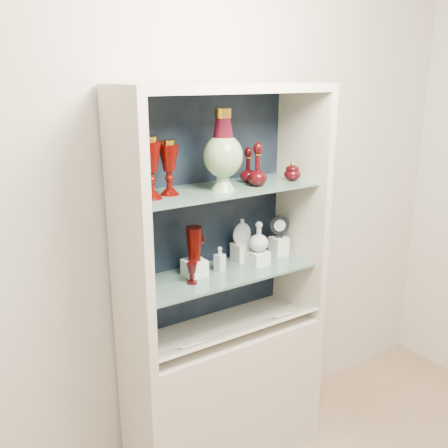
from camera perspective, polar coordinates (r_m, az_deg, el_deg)
wall_back at (r=2.50m, az=-2.78°, el=3.39°), size 3.50×0.02×2.80m
cabinet_base at (r=2.76m, az=0.00°, el=-18.76°), size 1.00×0.40×0.75m
cabinet_back_panel at (r=2.50m, az=-2.41°, el=1.58°), size 0.98×0.02×1.15m
cabinet_side_left at (r=2.13m, az=-10.85°, el=-1.38°), size 0.04×0.40×1.15m
cabinet_side_right at (r=2.63m, az=8.77°, el=2.16°), size 0.04×0.40×1.15m
cabinet_top_cap at (r=2.25m, az=0.00°, el=15.30°), size 1.00×0.40×0.04m
shelf_lower at (r=2.45m, az=-0.26°, el=-5.64°), size 0.92×0.34×0.01m
shelf_upper at (r=2.32m, az=-0.27°, el=4.00°), size 0.92×0.34×0.01m
label_ledge at (r=2.47m, az=1.44°, el=-12.28°), size 0.92×0.17×0.09m
label_card_0 at (r=2.61m, az=6.47°, el=-10.32°), size 0.10×0.06×0.03m
label_card_1 at (r=2.34m, az=-3.97°, el=-13.63°), size 0.10×0.06×0.03m
pedestal_lamp_left at (r=2.18m, az=-6.30°, el=6.41°), size 0.11×0.11×0.24m
pedestal_lamp_right at (r=2.11m, az=-8.41°, el=6.35°), size 0.13×0.13×0.26m
enamel_urn at (r=2.24m, az=-0.10°, el=8.44°), size 0.23×0.23×0.37m
ruby_decanter_a at (r=2.35m, az=3.87°, el=7.10°), size 0.11×0.11×0.23m
ruby_decanter_b at (r=2.43m, az=2.78°, el=6.86°), size 0.08×0.08×0.18m
lidded_bowl at (r=2.51m, az=7.82°, el=5.99°), size 0.11×0.11×0.09m
cobalt_goblet at (r=2.22m, az=-9.73°, el=-5.91°), size 0.08×0.08×0.16m
ruby_goblet_tall at (r=2.28m, az=-9.57°, el=-5.41°), size 0.08×0.08×0.15m
ruby_goblet_small at (r=2.31m, az=-3.67°, el=-5.64°), size 0.07×0.07×0.10m
riser_ruby_pitcher at (r=2.39m, az=-3.38°, el=-5.03°), size 0.10×0.10×0.08m
ruby_pitcher at (r=2.35m, az=-3.43°, el=-2.26°), size 0.14×0.10×0.16m
clear_square_bottle at (r=2.44m, az=-0.49°, el=-4.00°), size 0.05×0.05×0.13m
riser_flat_flask at (r=2.59m, az=2.05°, el=-3.19°), size 0.09×0.09×0.09m
flat_flask at (r=2.55m, az=2.07°, el=-0.79°), size 0.10×0.06×0.14m
riser_clear_round_decanter at (r=2.54m, az=3.94°, el=-3.87°), size 0.09×0.09×0.07m
clear_round_decanter at (r=2.50m, az=3.99°, el=-1.53°), size 0.11×0.11×0.15m
riser_cameo_medallion at (r=2.67m, az=6.28°, el=-2.53°), size 0.08×0.08×0.10m
cameo_medallion at (r=2.64m, az=6.35°, el=-0.25°), size 0.11×0.08×0.12m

